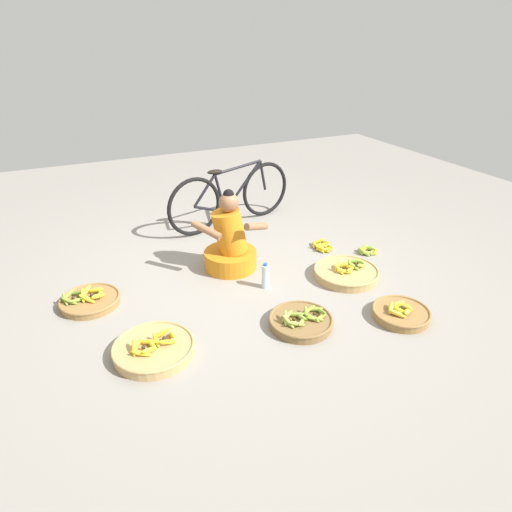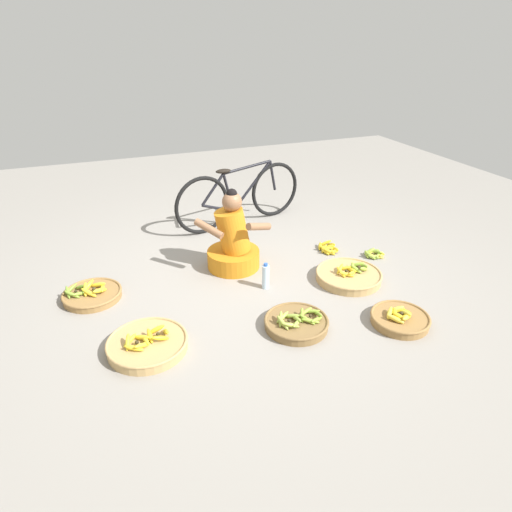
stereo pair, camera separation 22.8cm
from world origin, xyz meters
The scene contains 11 objects.
ground_plane centered at (0.00, 0.00, 0.00)m, with size 10.00×10.00×0.00m, color gray.
vendor_woman_front centered at (-0.05, 0.30, 0.26)m, with size 0.73×0.54×0.82m.
bicycle_leaning centered at (0.38, 1.32, 0.36)m, with size 1.67×0.40×0.73m.
banana_basket_front_right centered at (0.89, -0.35, 0.05)m, with size 0.62×0.62×0.15m.
banana_basket_mid_right centered at (0.10, -0.85, 0.05)m, with size 0.52×0.52×0.15m.
banana_basket_mid_left centered at (-1.06, -0.69, 0.05)m, with size 0.60×0.60×0.16m.
banana_basket_near_bicycle centered at (0.90, -1.10, 0.05)m, with size 0.48×0.48×0.14m.
banana_basket_back_right centered at (-1.41, 0.19, 0.04)m, with size 0.51×0.51×0.15m.
loose_bananas_front_left centered at (1.02, 0.26, 0.03)m, with size 0.21×0.30×0.09m.
loose_bananas_back_left centered at (1.40, -0.03, 0.03)m, with size 0.24×0.21×0.09m.
water_bottle centered at (0.10, -0.20, 0.12)m, with size 0.07×0.07×0.25m.
Camera 2 is at (-1.24, -3.41, 2.12)m, focal length 30.79 mm.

